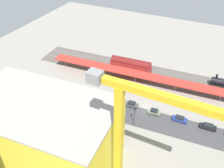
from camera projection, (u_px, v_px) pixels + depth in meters
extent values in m
plane|color=gray|center=(146.00, 110.00, 82.41)|extent=(168.20, 168.20, 0.00)
cube|color=#5B544C|center=(164.00, 77.00, 97.90)|extent=(105.71, 19.22, 0.01)
cube|color=#424244|center=(142.00, 118.00, 79.40)|extent=(105.46, 14.67, 0.01)
cube|color=#9E9EA8|center=(166.00, 73.00, 100.37)|extent=(104.98, 5.80, 0.12)
cube|color=#9E9EA8|center=(165.00, 74.00, 99.31)|extent=(104.98, 5.80, 0.12)
cube|color=#9E9EA8|center=(163.00, 80.00, 96.28)|extent=(104.98, 5.80, 0.12)
cube|color=#9E9EA8|center=(162.00, 82.00, 95.22)|extent=(104.98, 5.80, 0.12)
cube|color=#B73328|center=(135.00, 74.00, 93.19)|extent=(67.44, 8.13, 0.41)
cylinder|color=slate|center=(221.00, 97.00, 85.07)|extent=(0.30, 0.30, 3.58)
cylinder|color=slate|center=(176.00, 87.00, 89.71)|extent=(0.30, 0.30, 3.58)
cylinder|color=slate|center=(135.00, 78.00, 94.35)|extent=(0.30, 0.30, 3.58)
cylinder|color=slate|center=(98.00, 70.00, 98.99)|extent=(0.30, 0.30, 3.58)
cylinder|color=slate|center=(65.00, 62.00, 103.63)|extent=(0.30, 0.30, 3.58)
cylinder|color=black|center=(217.00, 76.00, 90.89)|extent=(0.70, 0.70, 1.40)
cube|color=black|center=(130.00, 72.00, 100.19)|extent=(14.72, 3.34, 0.60)
cube|color=maroon|center=(131.00, 68.00, 98.86)|extent=(16.38, 4.07, 3.99)
cylinder|color=maroon|center=(131.00, 63.00, 97.55)|extent=(15.73, 4.03, 3.20)
cube|color=black|center=(208.00, 128.00, 75.50)|extent=(4.09, 1.94, 0.30)
cube|color=black|center=(208.00, 127.00, 75.20)|extent=(4.85, 2.06, 0.75)
cube|color=#1E2328|center=(208.00, 125.00, 74.80)|extent=(2.75, 1.73, 0.63)
cube|color=black|center=(179.00, 121.00, 78.14)|extent=(3.86, 1.70, 0.30)
cube|color=navy|center=(180.00, 119.00, 77.81)|extent=(4.59, 1.78, 0.83)
cube|color=#1E2328|center=(180.00, 118.00, 77.40)|extent=(2.58, 1.55, 0.59)
cube|color=black|center=(154.00, 113.00, 80.90)|extent=(3.60, 2.14, 0.30)
cube|color=gray|center=(154.00, 112.00, 80.60)|extent=(4.26, 2.27, 0.74)
cube|color=#1E2328|center=(154.00, 110.00, 80.21)|extent=(2.44, 1.88, 0.60)
cube|color=black|center=(132.00, 106.00, 83.78)|extent=(3.79, 2.03, 0.30)
cube|color=#474C51|center=(132.00, 105.00, 83.46)|extent=(4.49, 2.16, 0.79)
cube|color=#1E2328|center=(132.00, 103.00, 83.03)|extent=(2.56, 1.78, 0.69)
cube|color=black|center=(111.00, 101.00, 86.12)|extent=(3.88, 1.83, 0.30)
cube|color=gray|center=(111.00, 99.00, 85.81)|extent=(4.61, 1.93, 0.77)
cube|color=#1E2328|center=(111.00, 98.00, 85.42)|extent=(2.61, 1.63, 0.59)
cube|color=yellow|center=(44.00, 134.00, 61.98)|extent=(35.81, 22.21, 17.75)
cube|color=#ADA89E|center=(38.00, 105.00, 56.70)|extent=(36.45, 22.84, 0.40)
cube|color=yellow|center=(118.00, 153.00, 48.67)|extent=(1.40, 1.40, 31.48)
cube|color=yellow|center=(170.00, 99.00, 36.19)|extent=(21.96, 2.00, 1.20)
cube|color=gray|center=(95.00, 77.00, 40.84)|extent=(2.47, 2.09, 2.00)
cube|color=black|center=(104.00, 125.00, 76.55)|extent=(10.18, 3.08, 0.50)
cube|color=silver|center=(107.00, 121.00, 75.21)|extent=(8.18, 3.16, 3.11)
cube|color=#334C8C|center=(91.00, 118.00, 76.83)|extent=(2.24, 2.66, 2.41)
cube|color=black|center=(96.00, 125.00, 76.48)|extent=(9.41, 2.37, 0.50)
cube|color=silver|center=(99.00, 122.00, 75.09)|extent=(7.15, 2.58, 2.98)
cube|color=maroon|center=(85.00, 118.00, 76.81)|extent=(2.30, 2.50, 2.47)
cylinder|color=brown|center=(110.00, 116.00, 78.25)|extent=(0.53, 0.53, 2.66)
sphere|color=#38843D|center=(110.00, 108.00, 76.37)|extent=(5.43, 5.43, 5.43)
cylinder|color=brown|center=(71.00, 102.00, 83.53)|extent=(0.56, 0.56, 2.69)
sphere|color=#28662D|center=(71.00, 95.00, 81.83)|extent=(4.48, 4.48, 4.48)
cylinder|color=brown|center=(107.00, 114.00, 78.17)|extent=(0.47, 0.47, 3.61)
sphere|color=#38843D|center=(107.00, 104.00, 75.86)|extent=(6.15, 6.15, 6.15)
cylinder|color=#333333|center=(134.00, 118.00, 74.55)|extent=(0.16, 0.16, 6.36)
cube|color=black|center=(135.00, 109.00, 72.44)|extent=(0.36, 0.36, 0.90)
sphere|color=green|center=(134.00, 108.00, 72.34)|extent=(0.20, 0.20, 0.20)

